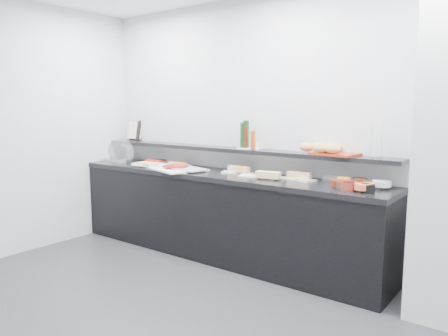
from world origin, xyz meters
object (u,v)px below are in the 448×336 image
Objects in this scene: carafe at (377,141)px; cloche_base at (120,159)px; condiment_tray at (249,148)px; bread_tray at (335,154)px; sandwich_plate_mid at (259,177)px; framed_print at (135,130)px.

cloche_base is at bearing -177.53° from carafe.
bread_tray reaches higher than condiment_tray.
carafe is (3.17, 0.14, 0.38)m from cloche_base.
bread_tray reaches higher than sandwich_plate_mid.
cloche_base is 0.44m from framed_print.
bread_tray is 0.40m from carafe.
condiment_tray is 1.33m from carafe.
sandwich_plate_mid is 0.99× the size of bread_tray.
cloche_base is 1.03× the size of sandwich_plate_mid.
cloche_base is 3.19m from carafe.
cloche_base is 1.36× the size of carafe.
condiment_tray is at bearing 137.29° from sandwich_plate_mid.
sandwich_plate_mid is 0.76m from bread_tray.
framed_print is (-2.09, 0.28, 0.37)m from sandwich_plate_mid.
framed_print is at bearing -175.07° from bread_tray.
condiment_tray is at bearing 0.03° from framed_print.
sandwich_plate_mid is (2.09, -0.02, -0.01)m from cloche_base.
framed_print reaches higher than condiment_tray.
framed_print is (0.01, 0.26, 0.36)m from cloche_base.
cloche_base is at bearing -88.76° from framed_print.
framed_print is 3.16m from carafe.
carafe is (0.38, -0.02, 0.14)m from bread_tray.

